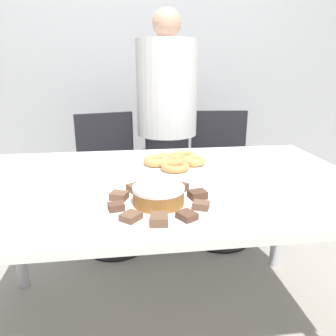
# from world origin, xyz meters

# --- Properties ---
(ground_plane) EXTENTS (12.00, 12.00, 0.00)m
(ground_plane) POSITION_xyz_m (0.00, 0.00, 0.00)
(ground_plane) COLOR gray
(wall_back) EXTENTS (8.00, 0.05, 2.60)m
(wall_back) POSITION_xyz_m (0.00, 1.60, 1.30)
(wall_back) COLOR #A8AAAD
(wall_back) RESTS_ON ground_plane
(table) EXTENTS (1.63, 1.00, 0.76)m
(table) POSITION_xyz_m (0.00, 0.00, 0.68)
(table) COLOR silver
(table) RESTS_ON ground_plane
(person_standing) EXTENTS (0.39, 0.39, 1.55)m
(person_standing) POSITION_xyz_m (0.13, 0.91, 0.80)
(person_standing) COLOR #383842
(person_standing) RESTS_ON ground_plane
(office_chair_left) EXTENTS (0.53, 0.53, 0.90)m
(office_chair_left) POSITION_xyz_m (-0.25, 0.87, 0.43)
(office_chair_left) COLOR black
(office_chair_left) RESTS_ON ground_plane
(office_chair_right) EXTENTS (0.48, 0.48, 0.90)m
(office_chair_right) POSITION_xyz_m (0.51, 0.87, 0.43)
(office_chair_right) COLOR black
(office_chair_right) RESTS_ON ground_plane
(plate_cake) EXTENTS (0.40, 0.40, 0.01)m
(plate_cake) POSITION_xyz_m (-0.04, -0.26, 0.77)
(plate_cake) COLOR white
(plate_cake) RESTS_ON table
(plate_donuts) EXTENTS (0.36, 0.36, 0.01)m
(plate_donuts) POSITION_xyz_m (0.08, 0.19, 0.77)
(plate_donuts) COLOR white
(plate_donuts) RESTS_ON table
(frosted_cake) EXTENTS (0.17, 0.17, 0.06)m
(frosted_cake) POSITION_xyz_m (-0.04, -0.26, 0.81)
(frosted_cake) COLOR #9E662D
(frosted_cake) RESTS_ON plate_cake
(lamington_0) EXTENTS (0.07, 0.07, 0.02)m
(lamington_0) POSITION_xyz_m (0.03, -0.38, 0.79)
(lamington_0) COLOR brown
(lamington_0) RESTS_ON plate_cake
(lamington_1) EXTENTS (0.06, 0.06, 0.02)m
(lamington_1) POSITION_xyz_m (0.09, -0.32, 0.79)
(lamington_1) COLOR brown
(lamington_1) RESTS_ON plate_cake
(lamington_2) EXTENTS (0.07, 0.06, 0.03)m
(lamington_2) POSITION_xyz_m (0.09, -0.23, 0.79)
(lamington_2) COLOR #513828
(lamington_2) RESTS_ON plate_cake
(lamington_3) EXTENTS (0.06, 0.06, 0.03)m
(lamington_3) POSITION_xyz_m (0.05, -0.16, 0.79)
(lamington_3) COLOR brown
(lamington_3) RESTS_ON plate_cake
(lamington_4) EXTENTS (0.06, 0.06, 0.02)m
(lamington_4) POSITION_xyz_m (-0.03, -0.12, 0.79)
(lamington_4) COLOR brown
(lamington_4) RESTS_ON plate_cake
(lamington_5) EXTENTS (0.07, 0.07, 0.02)m
(lamington_5) POSITION_xyz_m (-0.12, -0.14, 0.79)
(lamington_5) COLOR brown
(lamington_5) RESTS_ON plate_cake
(lamington_6) EXTENTS (0.07, 0.07, 0.02)m
(lamington_6) POSITION_xyz_m (-0.17, -0.21, 0.79)
(lamington_6) COLOR brown
(lamington_6) RESTS_ON plate_cake
(lamington_7) EXTENTS (0.06, 0.05, 0.02)m
(lamington_7) POSITION_xyz_m (-0.18, -0.29, 0.79)
(lamington_7) COLOR brown
(lamington_7) RESTS_ON plate_cake
(lamington_8) EXTENTS (0.07, 0.07, 0.02)m
(lamington_8) POSITION_xyz_m (-0.14, -0.37, 0.78)
(lamington_8) COLOR brown
(lamington_8) RESTS_ON plate_cake
(lamington_9) EXTENTS (0.06, 0.06, 0.03)m
(lamington_9) POSITION_xyz_m (-0.06, -0.40, 0.79)
(lamington_9) COLOR brown
(lamington_9) RESTS_ON plate_cake
(donut_0) EXTENTS (0.13, 0.13, 0.04)m
(donut_0) POSITION_xyz_m (0.08, 0.19, 0.79)
(donut_0) COLOR #C68447
(donut_0) RESTS_ON plate_donuts
(donut_1) EXTENTS (0.10, 0.10, 0.03)m
(donut_1) POSITION_xyz_m (0.04, 0.24, 0.79)
(donut_1) COLOR #C68447
(donut_1) RESTS_ON plate_donuts
(donut_2) EXTENTS (0.12, 0.12, 0.04)m
(donut_2) POSITION_xyz_m (-0.01, 0.18, 0.79)
(donut_2) COLOR tan
(donut_2) RESTS_ON plate_donuts
(donut_3) EXTENTS (0.13, 0.13, 0.03)m
(donut_3) POSITION_xyz_m (0.06, 0.09, 0.79)
(donut_3) COLOR #D18E4C
(donut_3) RESTS_ON plate_donuts
(donut_4) EXTENTS (0.11, 0.11, 0.04)m
(donut_4) POSITION_xyz_m (0.16, 0.16, 0.79)
(donut_4) COLOR tan
(donut_4) RESTS_ON plate_donuts
(donut_5) EXTENTS (0.13, 0.13, 0.03)m
(donut_5) POSITION_xyz_m (0.13, 0.25, 0.79)
(donut_5) COLOR tan
(donut_5) RESTS_ON plate_donuts
(napkin) EXTENTS (0.17, 0.15, 0.01)m
(napkin) POSITION_xyz_m (-0.57, 0.00, 0.77)
(napkin) COLOR white
(napkin) RESTS_ON table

